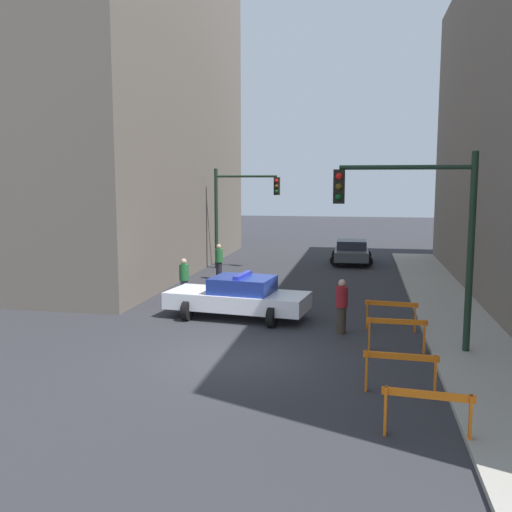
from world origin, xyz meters
The scene contains 14 objects.
ground_plane centered at (0.00, 0.00, 0.00)m, with size 120.00×120.00×0.00m, color #2D2D33.
sidewalk_right centered at (6.20, 0.00, 0.06)m, with size 2.40×44.00×0.12m.
building_corner_left centered at (-12.00, 14.00, 8.61)m, with size 14.00×20.00×17.22m.
traffic_light_near centered at (4.73, 1.42, 3.53)m, with size 3.64×0.35×5.20m.
traffic_light_far centered at (-3.30, 14.97, 3.40)m, with size 3.44×0.35×5.20m.
police_car centered at (-0.88, 4.34, 0.72)m, with size 4.91×2.76×1.52m.
parked_car_near centered at (2.57, 17.96, 0.67)m, with size 2.33×4.33×1.31m.
pedestrian_crossing centered at (-3.47, 6.51, 0.86)m, with size 0.50×0.50×1.66m.
pedestrian_corner centered at (-3.39, 11.50, 0.86)m, with size 0.51×0.51×1.66m.
pedestrian_sidewalk centered at (2.58, 2.97, 0.86)m, with size 0.42×0.42×1.66m.
barrier_front centered at (4.34, -3.92, 0.62)m, with size 1.60×0.31×0.90m.
barrier_mid centered at (4.02, -1.73, 0.62)m, with size 1.60×0.26×0.90m.
barrier_back centered at (4.11, 1.40, 0.62)m, with size 1.60×0.19×0.90m.
barrier_corner centered at (4.06, 3.65, 0.62)m, with size 1.60×0.32×0.90m.
Camera 1 is at (3.13, -13.94, 4.57)m, focal length 40.00 mm.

